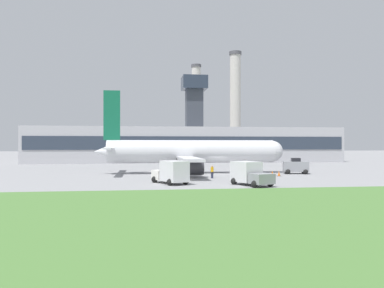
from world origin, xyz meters
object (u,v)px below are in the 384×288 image
airplane (189,152)px  fuel_truck (171,173)px  baggage_truck (249,174)px  pushback_tug (296,167)px  ground_crew_person (212,172)px

airplane → fuel_truck: 14.88m
baggage_truck → fuel_truck: fuel_truck is taller
airplane → baggage_truck: 17.26m
pushback_tug → baggage_truck: bearing=-128.1°
fuel_truck → ground_crew_person: 8.20m
airplane → baggage_truck: airplane is taller
baggage_truck → ground_crew_person: (-2.30, 8.39, -0.36)m
airplane → fuel_truck: (-3.60, -14.32, -1.86)m
pushback_tug → fuel_truck: size_ratio=0.69×
fuel_truck → ground_crew_person: bearing=47.8°
pushback_tug → ground_crew_person: 14.18m
baggage_truck → fuel_truck: size_ratio=0.96×
pushback_tug → fuel_truck: fuel_truck is taller
airplane → ground_crew_person: bearing=-77.0°
pushback_tug → baggage_truck: (-10.81, -13.77, 0.16)m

